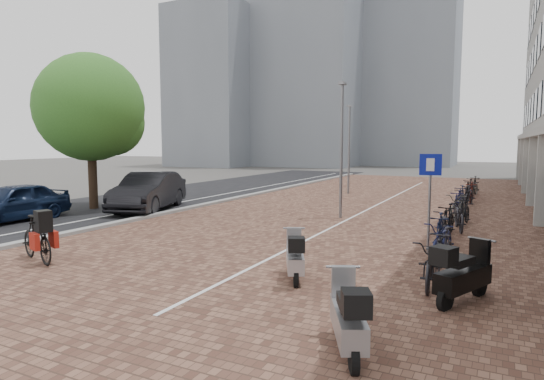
% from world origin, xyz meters
% --- Properties ---
extents(ground, '(140.00, 140.00, 0.00)m').
position_xyz_m(ground, '(0.00, 0.00, 0.00)').
color(ground, '#474442').
rests_on(ground, ground).
extents(plaza_brick, '(14.50, 42.00, 0.04)m').
position_xyz_m(plaza_brick, '(2.00, 12.00, 0.01)').
color(plaza_brick, brown).
rests_on(plaza_brick, ground).
extents(street_asphalt, '(8.00, 50.00, 0.03)m').
position_xyz_m(street_asphalt, '(-9.00, 12.00, 0.01)').
color(street_asphalt, black).
rests_on(street_asphalt, ground).
extents(curb, '(0.35, 42.00, 0.14)m').
position_xyz_m(curb, '(-5.10, 12.00, 0.07)').
color(curb, gray).
rests_on(curb, ground).
extents(lane_line, '(0.12, 44.00, 0.00)m').
position_xyz_m(lane_line, '(-7.00, 12.00, 0.02)').
color(lane_line, white).
rests_on(lane_line, street_asphalt).
extents(parking_line, '(0.10, 30.00, 0.00)m').
position_xyz_m(parking_line, '(2.20, 12.00, 0.04)').
color(parking_line, white).
rests_on(parking_line, plaza_brick).
extents(bg_towers, '(33.00, 23.00, 32.00)m').
position_xyz_m(bg_towers, '(-14.34, 48.94, 13.96)').
color(bg_towers, gray).
rests_on(bg_towers, ground).
extents(car_navy, '(1.80, 4.38, 1.49)m').
position_xyz_m(car_navy, '(-9.29, 2.24, 0.74)').
color(car_navy, black).
rests_on(car_navy, ground).
extents(car_dark, '(3.44, 5.51, 1.71)m').
position_xyz_m(car_dark, '(-6.61, 6.88, 0.86)').
color(car_dark, black).
rests_on(car_dark, ground).
extents(hero_bike, '(2.04, 1.16, 1.39)m').
position_xyz_m(hero_bike, '(-3.00, -1.39, 0.61)').
color(hero_bike, black).
rests_on(hero_bike, ground).
extents(scooter_front, '(1.15, 1.66, 1.10)m').
position_xyz_m(scooter_front, '(3.50, 0.10, 0.55)').
color(scooter_front, '#B1B1B6').
rests_on(scooter_front, ground).
extents(scooter_mid, '(1.22, 1.82, 1.20)m').
position_xyz_m(scooter_mid, '(6.94, 0.11, 0.60)').
color(scooter_mid, black).
rests_on(scooter_mid, ground).
extents(scooter_back, '(1.19, 1.76, 1.16)m').
position_xyz_m(scooter_back, '(5.62, -2.85, 0.58)').
color(scooter_back, '#96979B').
rests_on(scooter_back, ground).
extents(parking_sign, '(0.57, 0.14, 2.73)m').
position_xyz_m(parking_sign, '(5.79, 3.87, 1.87)').
color(parking_sign, slate).
rests_on(parking_sign, ground).
extents(lamp_near, '(0.12, 0.12, 5.32)m').
position_xyz_m(lamp_near, '(1.81, 8.51, 2.66)').
color(lamp_near, slate).
rests_on(lamp_near, ground).
extents(lamp_far, '(0.12, 0.12, 5.14)m').
position_xyz_m(lamp_far, '(-0.54, 17.22, 2.57)').
color(lamp_far, slate).
rests_on(lamp_far, ground).
extents(street_tree, '(4.82, 4.82, 7.01)m').
position_xyz_m(street_tree, '(-9.10, 6.24, 4.46)').
color(street_tree, '#382619').
rests_on(street_tree, ground).
extents(bike_row, '(1.25, 21.43, 1.05)m').
position_xyz_m(bike_row, '(6.13, 10.65, 0.52)').
color(bike_row, black).
rests_on(bike_row, ground).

